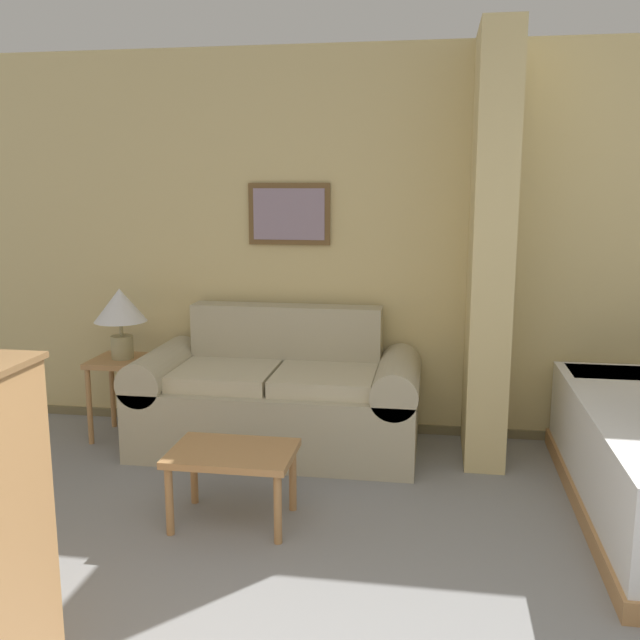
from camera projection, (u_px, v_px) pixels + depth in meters
wall_back at (374, 245)px, 4.84m from camera, size 6.99×0.16×2.60m
wall_partition_pillar at (490, 252)px, 4.34m from camera, size 0.24×0.67×2.60m
couch at (278, 398)px, 4.64m from camera, size 1.83×0.84×0.90m
coffee_table at (233, 460)px, 3.60m from camera, size 0.62×0.44×0.39m
side_table at (124, 373)px, 4.82m from camera, size 0.40×0.40×0.55m
table_lamp at (120, 310)px, 4.73m from camera, size 0.35×0.35×0.47m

